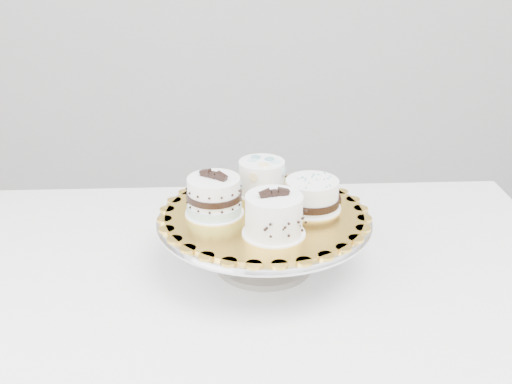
{
  "coord_description": "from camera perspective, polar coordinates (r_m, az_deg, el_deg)",
  "views": [
    {
      "loc": [
        -0.14,
        -0.95,
        1.39
      ],
      "look_at": [
        -0.01,
        0.12,
        0.9
      ],
      "focal_mm": 45.0,
      "sensor_mm": 36.0,
      "label": 1
    }
  ],
  "objects": [
    {
      "name": "table",
      "position": [
        1.24,
        -1.76,
        -10.6
      ],
      "size": [
        1.38,
        0.97,
        0.75
      ],
      "rotation": [
        0.0,
        0.0,
        -0.07
      ],
      "color": "white",
      "rests_on": "floor"
    },
    {
      "name": "cake_swirl",
      "position": [
        1.1,
        1.6,
        -2.15
      ],
      "size": [
        0.11,
        0.11,
        0.09
      ],
      "rotation": [
        0.0,
        0.0,
        0.15
      ],
      "color": "white",
      "rests_on": "cake_board"
    },
    {
      "name": "cake_dots",
      "position": [
        1.26,
        0.51,
        1.36
      ],
      "size": [
        0.11,
        0.11,
        0.07
      ],
      "rotation": [
        0.0,
        0.0,
        -0.11
      ],
      "color": "white",
      "rests_on": "cake_board"
    },
    {
      "name": "cake_stand",
      "position": [
        1.21,
        0.73,
        -3.55
      ],
      "size": [
        0.4,
        0.4,
        0.11
      ],
      "color": "gray",
      "rests_on": "table"
    },
    {
      "name": "cake_board",
      "position": [
        1.19,
        0.74,
        -1.99
      ],
      "size": [
        0.44,
        0.44,
        0.01
      ],
      "primitive_type": "cylinder",
      "rotation": [
        0.0,
        0.0,
        0.22
      ],
      "color": "gold",
      "rests_on": "cake_stand"
    },
    {
      "name": "cake_banded",
      "position": [
        1.18,
        -3.75,
        -0.48
      ],
      "size": [
        0.14,
        0.14,
        0.09
      ],
      "rotation": [
        0.0,
        0.0,
        -0.69
      ],
      "color": "white",
      "rests_on": "cake_board"
    },
    {
      "name": "cake_ribbon",
      "position": [
        1.2,
        5.03,
        -0.29
      ],
      "size": [
        0.12,
        0.11,
        0.06
      ],
      "rotation": [
        0.0,
        0.0,
        -0.07
      ],
      "color": "white",
      "rests_on": "cake_board"
    }
  ]
}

